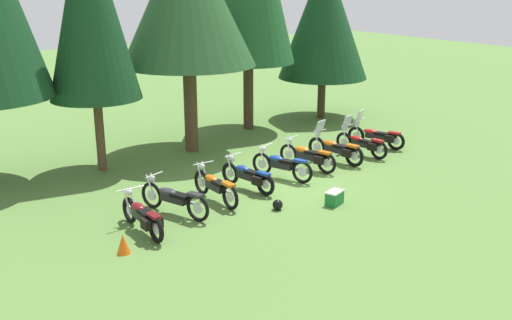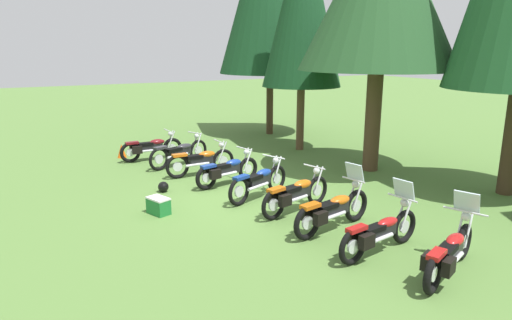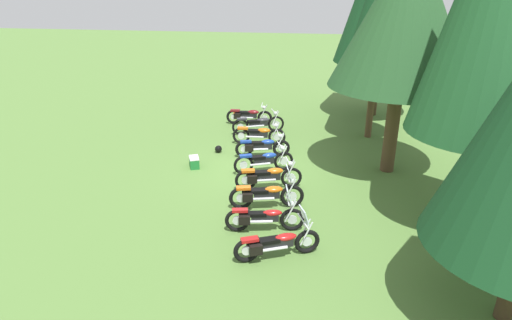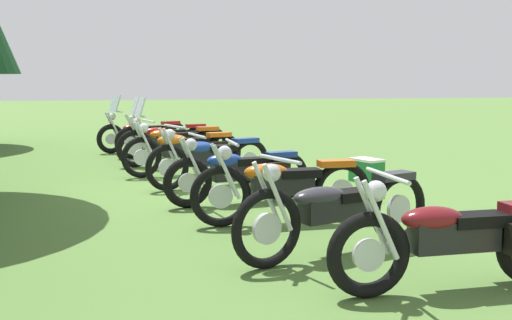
{
  "view_description": "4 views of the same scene",
  "coord_description": "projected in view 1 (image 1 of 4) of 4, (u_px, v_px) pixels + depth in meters",
  "views": [
    {
      "loc": [
        -10.6,
        -14.22,
        6.17
      ],
      "look_at": [
        -1.03,
        -0.07,
        0.87
      ],
      "focal_mm": 41.44,
      "sensor_mm": 36.0,
      "label": 1
    },
    {
      "loc": [
        10.06,
        -5.16,
        3.85
      ],
      "look_at": [
        -1.26,
        0.76,
        0.65
      ],
      "focal_mm": 31.81,
      "sensor_mm": 36.0,
      "label": 2
    },
    {
      "loc": [
        14.69,
        1.89,
        6.77
      ],
      "look_at": [
        0.23,
        -0.14,
        0.52
      ],
      "focal_mm": 30.92,
      "sensor_mm": 36.0,
      "label": 3
    },
    {
      "loc": [
        -9.9,
        1.32,
        1.76
      ],
      "look_at": [
        -0.92,
        -0.43,
        0.55
      ],
      "focal_mm": 44.02,
      "sensor_mm": 36.0,
      "label": 4
    }
  ],
  "objects": [
    {
      "name": "motorcycle_1",
      "position": [
        174.0,
        198.0,
        15.93
      ],
      "size": [
        1.04,
        2.29,
        1.03
      ],
      "rotation": [
        0.0,
        0.0,
        1.94
      ],
      "color": "black",
      "rests_on": "ground_plane"
    },
    {
      "name": "motorcycle_3",
      "position": [
        248.0,
        176.0,
        17.8
      ],
      "size": [
        0.84,
        2.15,
        1.0
      ],
      "rotation": [
        0.0,
        0.0,
        1.79
      ],
      "color": "black",
      "rests_on": "ground_plane"
    },
    {
      "name": "motorcycle_8",
      "position": [
        377.0,
        136.0,
        22.31
      ],
      "size": [
        1.13,
        2.17,
        1.35
      ],
      "rotation": [
        0.0,
        0.0,
        1.96
      ],
      "color": "black",
      "rests_on": "ground_plane"
    },
    {
      "name": "motorcycle_4",
      "position": [
        281.0,
        165.0,
        18.78
      ],
      "size": [
        1.04,
        2.12,
        1.02
      ],
      "rotation": [
        0.0,
        0.0,
        1.95
      ],
      "color": "black",
      "rests_on": "ground_plane"
    },
    {
      "name": "motorcycle_5",
      "position": [
        308.0,
        156.0,
        19.71
      ],
      "size": [
        0.93,
        2.23,
        1.02
      ],
      "rotation": [
        0.0,
        0.0,
        1.84
      ],
      "color": "black",
      "rests_on": "ground_plane"
    },
    {
      "name": "motorcycle_2",
      "position": [
        215.0,
        186.0,
        16.87
      ],
      "size": [
        0.68,
        2.26,
        1.02
      ],
      "rotation": [
        0.0,
        0.0,
        1.61
      ],
      "color": "black",
      "rests_on": "ground_plane"
    },
    {
      "name": "motorcycle_7",
      "position": [
        362.0,
        143.0,
        21.28
      ],
      "size": [
        0.78,
        2.23,
        1.36
      ],
      "rotation": [
        0.0,
        0.0,
        1.74
      ],
      "color": "black",
      "rests_on": "ground_plane"
    },
    {
      "name": "pine_tree_4",
      "position": [
        324.0,
        17.0,
        25.82
      ],
      "size": [
        3.97,
        3.97,
        7.19
      ],
      "color": "#42301E",
      "rests_on": "ground_plane"
    },
    {
      "name": "pine_tree_1",
      "position": [
        89.0,
        3.0,
        18.21
      ],
      "size": [
        2.92,
        2.92,
        8.44
      ],
      "color": "brown",
      "rests_on": "ground_plane"
    },
    {
      "name": "motorcycle_0",
      "position": [
        143.0,
        216.0,
        14.78
      ],
      "size": [
        0.76,
        2.21,
        1.01
      ],
      "rotation": [
        0.0,
        0.0,
        1.61
      ],
      "color": "black",
      "rests_on": "ground_plane"
    },
    {
      "name": "picnic_cooler",
      "position": [
        334.0,
        198.0,
        16.71
      ],
      "size": [
        0.64,
        0.51,
        0.4
      ],
      "color": "#1E7233",
      "rests_on": "ground_plane"
    },
    {
      "name": "motorcycle_6",
      "position": [
        336.0,
        149.0,
        20.48
      ],
      "size": [
        0.85,
        2.3,
        1.38
      ],
      "rotation": [
        0.0,
        0.0,
        1.79
      ],
      "color": "black",
      "rests_on": "ground_plane"
    },
    {
      "name": "traffic_cone",
      "position": [
        123.0,
        244.0,
        13.73
      ],
      "size": [
        0.32,
        0.32,
        0.48
      ],
      "primitive_type": "cone",
      "color": "#EA590F",
      "rests_on": "ground_plane"
    },
    {
      "name": "ground_plane",
      "position": [
        281.0,
        180.0,
        18.75
      ],
      "size": [
        80.0,
        80.0,
        0.0
      ],
      "primitive_type": "plane",
      "color": "#547A38"
    },
    {
      "name": "dropped_helmet",
      "position": [
        278.0,
        205.0,
        16.34
      ],
      "size": [
        0.29,
        0.29,
        0.29
      ],
      "primitive_type": "sphere",
      "color": "black",
      "rests_on": "ground_plane"
    }
  ]
}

